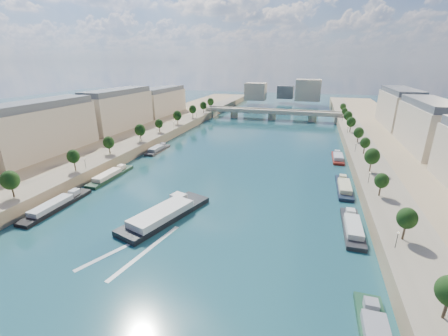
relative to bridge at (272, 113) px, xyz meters
The scene contains 16 objects.
ground 125.35m from the bridge, 90.00° to the right, with size 700.00×700.00×0.00m, color #0C2D35.
quay_left 144.49m from the bridge, 119.89° to the right, with size 44.00×520.00×5.00m, color #9E8460.
quay_right 144.49m from the bridge, 60.11° to the right, with size 44.00×520.00×5.00m, color #9E8460.
pave_left 137.61m from the bridge, 114.47° to the right, with size 14.00×520.00×0.10m, color gray.
pave_right 137.61m from the bridge, 65.53° to the right, with size 14.00×520.00×0.10m, color gray.
trees_left 135.07m from the bridge, 114.05° to the right, with size 4.80×268.80×8.26m.
trees_right 127.82m from the bridge, 64.49° to the right, with size 4.80×268.80×8.26m.
lamps_left 145.11m from the bridge, 111.21° to the right, with size 0.36×200.36×4.28m.
lamps_right 131.24m from the bridge, 66.41° to the right, with size 0.36×200.36×4.28m.
buildings_left 142.06m from the bridge, 126.89° to the right, with size 16.00×226.00×23.20m.
skyline 94.81m from the bridge, 88.06° to the left, with size 79.00×42.00×22.00m.
bridge is the anchor object (origin of this frame).
tour_barge 174.58m from the bridge, 92.81° to the right, with size 18.45×33.09×4.32m.
wake 191.09m from the bridge, 92.57° to the right, with size 15.48×25.76×0.04m.
moored_barges_left 188.10m from the bridge, 104.00° to the right, with size 5.00×158.58×3.60m.
moored_barges_right 177.15m from the bridge, 75.11° to the right, with size 5.00×163.64×3.60m.
Camera 1 is at (31.49, -21.56, 45.14)m, focal length 24.00 mm.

